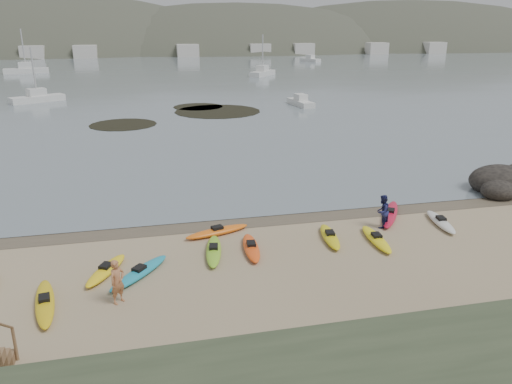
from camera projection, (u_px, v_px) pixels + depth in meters
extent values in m
plane|color=tan|center=(256.00, 218.00, 27.73)|extent=(600.00, 600.00, 0.00)
plane|color=brown|center=(257.00, 219.00, 27.45)|extent=(60.00, 60.00, 0.00)
plane|color=slate|center=(147.00, 42.00, 304.93)|extent=(1200.00, 1200.00, 0.00)
ellipsoid|color=yellow|center=(330.00, 237.00, 24.81)|extent=(1.13, 3.22, 0.34)
ellipsoid|color=yellow|center=(106.00, 270.00, 21.43)|extent=(1.99, 3.12, 0.34)
ellipsoid|color=#88CB28|center=(214.00, 251.00, 23.26)|extent=(1.24, 3.56, 0.34)
ellipsoid|color=yellow|center=(376.00, 239.00, 24.53)|extent=(0.91, 3.40, 0.34)
ellipsoid|color=orange|center=(217.00, 231.00, 25.43)|extent=(3.53, 1.71, 0.34)
ellipsoid|color=teal|center=(139.00, 273.00, 21.22)|extent=(2.86, 3.30, 0.34)
ellipsoid|color=#FF5216|center=(251.00, 248.00, 23.59)|extent=(0.97, 3.26, 0.34)
ellipsoid|color=red|center=(390.00, 214.00, 27.77)|extent=(2.94, 4.06, 0.34)
ellipsoid|color=gold|center=(45.00, 303.00, 18.92)|extent=(1.31, 3.86, 0.34)
ellipsoid|color=silver|center=(441.00, 222.00, 26.66)|extent=(1.20, 3.37, 0.34)
imported|color=#B57248|center=(117.00, 282.00, 19.00)|extent=(0.77, 0.76, 1.78)
imported|color=navy|center=(382.00, 211.00, 26.11)|extent=(1.10, 1.08, 1.79)
ellipsoid|color=black|center=(498.00, 185.00, 32.29)|extent=(3.97, 3.09, 1.99)
ellipsoid|color=black|center=(498.00, 194.00, 30.91)|extent=(2.21, 1.99, 1.32)
cylinder|color=black|center=(123.00, 125.00, 53.14)|extent=(7.07, 7.07, 0.04)
cylinder|color=black|center=(218.00, 111.00, 61.23)|extent=(10.54, 10.54, 0.04)
cylinder|color=black|center=(198.00, 107.00, 64.57)|extent=(6.40, 6.40, 0.04)
cube|color=silver|center=(37.00, 99.00, 68.39)|extent=(7.14, 5.39, 1.00)
cube|color=silver|center=(301.00, 103.00, 65.58)|extent=(2.20, 5.89, 0.81)
cube|color=silver|center=(263.00, 73.00, 103.44)|extent=(6.78, 7.71, 1.13)
cube|color=silver|center=(26.00, 71.00, 108.27)|extent=(9.38, 4.06, 1.27)
cube|color=silver|center=(310.00, 60.00, 142.82)|extent=(4.45, 7.37, 1.00)
ellipsoid|color=#384235|center=(44.00, 97.00, 204.21)|extent=(220.00, 120.00, 80.00)
ellipsoid|color=#384235|center=(238.00, 86.00, 215.53)|extent=(200.00, 110.00, 68.00)
ellipsoid|color=#384235|center=(405.00, 83.00, 243.19)|extent=(230.00, 130.00, 76.00)
cube|color=beige|center=(17.00, 52.00, 152.25)|extent=(7.00, 5.00, 4.00)
cube|color=beige|center=(99.00, 52.00, 157.29)|extent=(7.00, 5.00, 4.00)
cube|color=beige|center=(175.00, 51.00, 162.33)|extent=(7.00, 5.00, 4.00)
cube|color=beige|center=(247.00, 50.00, 167.37)|extent=(7.00, 5.00, 4.00)
cube|color=beige|center=(315.00, 49.00, 172.41)|extent=(7.00, 5.00, 4.00)
cube|color=beige|center=(379.00, 48.00, 177.45)|extent=(7.00, 5.00, 4.00)
cube|color=beige|center=(440.00, 48.00, 182.49)|extent=(7.00, 5.00, 4.00)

